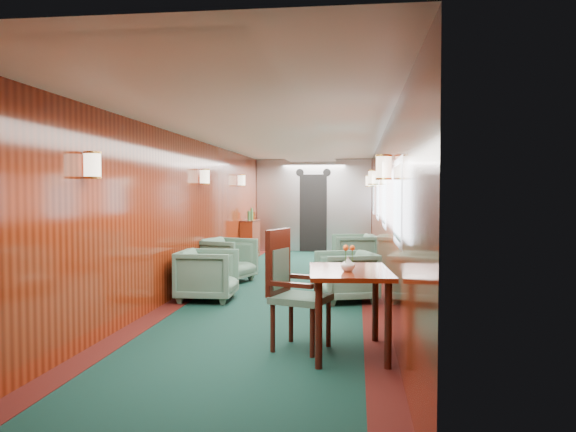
{
  "coord_description": "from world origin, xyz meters",
  "views": [
    {
      "loc": [
        1.13,
        -8.63,
        1.54
      ],
      "look_at": [
        0.0,
        0.5,
        1.15
      ],
      "focal_mm": 35.0,
      "sensor_mm": 36.0,
      "label": 1
    }
  ],
  "objects_px": {
    "side_chair": "(291,284)",
    "credenza": "(250,239)",
    "armchair_left_near": "(208,275)",
    "armchair_right_far": "(354,253)",
    "armchair_right_near": "(346,276)",
    "armchair_left_far": "(227,260)",
    "dining_table": "(350,283)"
  },
  "relations": [
    {
      "from": "side_chair",
      "to": "credenza",
      "type": "height_order",
      "value": "same"
    },
    {
      "from": "armchair_left_near",
      "to": "armchair_right_far",
      "type": "relative_size",
      "value": 0.99
    },
    {
      "from": "armchair_right_near",
      "to": "side_chair",
      "type": "bearing_deg",
      "value": -29.2
    },
    {
      "from": "side_chair",
      "to": "armchair_left_far",
      "type": "bearing_deg",
      "value": 130.29
    },
    {
      "from": "side_chair",
      "to": "armchair_left_near",
      "type": "relative_size",
      "value": 1.47
    },
    {
      "from": "dining_table",
      "to": "side_chair",
      "type": "height_order",
      "value": "side_chair"
    },
    {
      "from": "armchair_left_far",
      "to": "armchair_right_far",
      "type": "relative_size",
      "value": 1.02
    },
    {
      "from": "armchair_right_far",
      "to": "credenza",
      "type": "bearing_deg",
      "value": -137.49
    },
    {
      "from": "armchair_left_near",
      "to": "armchair_right_near",
      "type": "height_order",
      "value": "armchair_left_near"
    },
    {
      "from": "credenza",
      "to": "armchair_right_far",
      "type": "height_order",
      "value": "credenza"
    },
    {
      "from": "credenza",
      "to": "armchair_left_near",
      "type": "bearing_deg",
      "value": -85.94
    },
    {
      "from": "armchair_left_near",
      "to": "armchair_right_far",
      "type": "distance_m",
      "value": 3.73
    },
    {
      "from": "credenza",
      "to": "armchair_left_far",
      "type": "xyz_separation_m",
      "value": [
        0.24,
        -3.39,
        -0.08
      ]
    },
    {
      "from": "side_chair",
      "to": "armchair_right_far",
      "type": "height_order",
      "value": "side_chair"
    },
    {
      "from": "side_chair",
      "to": "credenza",
      "type": "distance_m",
      "value": 7.56
    },
    {
      "from": "armchair_left_near",
      "to": "armchair_right_near",
      "type": "distance_m",
      "value": 1.97
    },
    {
      "from": "credenza",
      "to": "armchair_left_near",
      "type": "xyz_separation_m",
      "value": [
        0.36,
        -5.06,
        -0.09
      ]
    },
    {
      "from": "armchair_right_far",
      "to": "armchair_left_far",
      "type": "bearing_deg",
      "value": -64.86
    },
    {
      "from": "dining_table",
      "to": "credenza",
      "type": "relative_size",
      "value": 0.97
    },
    {
      "from": "side_chair",
      "to": "armchair_right_far",
      "type": "distance_m",
      "value": 5.43
    },
    {
      "from": "armchair_right_far",
      "to": "armchair_left_near",
      "type": "bearing_deg",
      "value": -41.86
    },
    {
      "from": "credenza",
      "to": "side_chair",
      "type": "bearing_deg",
      "value": -76.07
    },
    {
      "from": "dining_table",
      "to": "credenza",
      "type": "xyz_separation_m",
      "value": [
        -2.4,
        7.47,
        -0.22
      ]
    },
    {
      "from": "armchair_right_near",
      "to": "armchair_right_far",
      "type": "distance_m",
      "value": 2.94
    },
    {
      "from": "side_chair",
      "to": "armchair_left_far",
      "type": "distance_m",
      "value": 4.26
    },
    {
      "from": "dining_table",
      "to": "side_chair",
      "type": "xyz_separation_m",
      "value": [
        -0.58,
        0.13,
        -0.04
      ]
    },
    {
      "from": "side_chair",
      "to": "credenza",
      "type": "bearing_deg",
      "value": 122.46
    },
    {
      "from": "armchair_left_far",
      "to": "dining_table",
      "type": "bearing_deg",
      "value": -132.6
    },
    {
      "from": "armchair_left_far",
      "to": "armchair_left_near",
      "type": "bearing_deg",
      "value": -156.49
    },
    {
      "from": "dining_table",
      "to": "armchair_right_far",
      "type": "height_order",
      "value": "dining_table"
    },
    {
      "from": "dining_table",
      "to": "armchair_left_far",
      "type": "distance_m",
      "value": 4.63
    },
    {
      "from": "credenza",
      "to": "armchair_left_near",
      "type": "distance_m",
      "value": 5.08
    }
  ]
}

